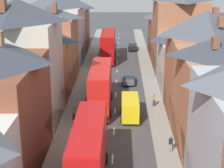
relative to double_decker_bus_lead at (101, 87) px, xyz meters
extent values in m
cube|color=gray|center=(-3.29, 7.16, -2.75)|extent=(2.20, 104.00, 0.14)
cube|color=gray|center=(6.91, 7.16, -2.75)|extent=(2.20, 104.00, 0.14)
cube|color=silver|center=(1.81, -12.84, -2.81)|extent=(0.14, 1.80, 0.01)
cube|color=silver|center=(1.81, -6.84, -2.81)|extent=(0.14, 1.80, 0.01)
cube|color=silver|center=(1.81, -0.84, -2.81)|extent=(0.14, 1.80, 0.01)
cube|color=silver|center=(1.81, 5.16, -2.81)|extent=(0.14, 1.80, 0.01)
cube|color=silver|center=(1.81, 11.16, -2.81)|extent=(0.14, 1.80, 0.01)
cube|color=silver|center=(1.81, 17.16, -2.81)|extent=(0.14, 1.80, 0.01)
cube|color=silver|center=(1.81, 23.16, -2.81)|extent=(0.14, 1.80, 0.01)
cube|color=silver|center=(1.81, 29.16, -2.81)|extent=(0.14, 1.80, 0.01)
cube|color=silver|center=(1.81, 35.16, -2.81)|extent=(0.14, 1.80, 0.01)
cube|color=silver|center=(1.81, 41.16, -2.81)|extent=(0.14, 1.80, 0.01)
cube|color=silver|center=(1.81, 47.16, -2.81)|extent=(0.14, 1.80, 0.01)
cube|color=silver|center=(1.81, 53.16, -2.81)|extent=(0.14, 1.80, 0.01)
cube|color=#1E5133|center=(-4.45, -14.60, -1.22)|extent=(0.12, 10.61, 3.20)
cube|color=#BCB7A8|center=(-8.39, -4.71, 2.95)|extent=(8.00, 8.25, 11.53)
cube|color=navy|center=(-4.45, -4.71, -1.22)|extent=(0.12, 7.59, 3.20)
pyramid|color=#383D47|center=(-8.39, -4.71, 9.89)|extent=(8.00, 8.25, 2.36)
cube|color=brown|center=(-9.11, -6.82, 10.57)|extent=(0.60, 0.90, 1.35)
cube|color=#B2704C|center=(-8.39, 3.13, 1.05)|extent=(8.00, 7.42, 7.73)
cube|color=maroon|center=(-4.45, 3.13, -1.22)|extent=(0.12, 6.83, 3.20)
pyramid|color=#383D47|center=(-8.39, 3.13, 6.34)|extent=(8.00, 7.42, 2.85)
cube|color=brown|center=(-8.04, 1.52, 6.98)|extent=(0.60, 0.90, 1.27)
cube|color=#A36042|center=(-8.39, 11.31, 2.03)|extent=(8.00, 8.94, 9.69)
cube|color=#1E5133|center=(-4.45, 11.31, -1.22)|extent=(0.12, 8.22, 3.20)
pyramid|color=#474C56|center=(-8.39, 11.31, 7.80)|extent=(8.00, 8.94, 1.84)
cube|color=brown|center=(-6.97, 9.74, 8.47)|extent=(0.60, 0.90, 1.36)
cube|color=#ADB2B7|center=(-8.39, 21.06, 2.34)|extent=(8.00, 10.57, 10.32)
cube|color=maroon|center=(-4.45, 21.06, -1.22)|extent=(0.12, 9.73, 3.20)
cube|color=brown|center=(-8.39, 31.51, 1.60)|extent=(8.00, 10.32, 8.83)
cube|color=black|center=(-4.45, 31.51, -1.22)|extent=(0.12, 9.50, 3.20)
pyramid|color=#383D47|center=(-8.39, 31.51, 7.42)|extent=(8.00, 10.32, 2.81)
cube|color=#B2704C|center=(12.01, -10.46, 1.86)|extent=(8.00, 9.57, 9.35)
cube|color=black|center=(8.07, -10.46, -1.22)|extent=(0.12, 8.80, 3.20)
cube|color=brown|center=(10.60, -11.98, 7.99)|extent=(0.60, 0.90, 0.98)
cube|color=#A36042|center=(12.01, -1.71, 1.92)|extent=(8.00, 7.94, 9.48)
cube|color=black|center=(8.07, -1.71, -1.22)|extent=(0.12, 7.30, 3.20)
pyramid|color=#474C56|center=(12.01, -1.71, 8.08)|extent=(8.00, 7.94, 2.84)
cube|color=brown|center=(13.50, 0.66, 8.86)|extent=(0.60, 0.90, 1.56)
cube|color=brown|center=(13.04, -3.84, 8.61)|extent=(0.60, 0.90, 1.05)
cube|color=beige|center=(12.01, 7.63, 0.71)|extent=(8.00, 10.73, 7.05)
cube|color=olive|center=(8.07, 7.63, -1.22)|extent=(0.12, 9.87, 3.20)
pyramid|color=#383D47|center=(12.01, 7.63, 5.46)|extent=(8.00, 10.73, 2.46)
cube|color=brown|center=(10.62, 5.83, 5.93)|extent=(0.60, 0.90, 0.92)
cube|color=brown|center=(12.90, 5.54, 6.16)|extent=(0.60, 0.90, 1.40)
cube|color=#A36042|center=(12.01, 18.16, 3.04)|extent=(8.00, 10.33, 11.72)
cube|color=#1E5133|center=(8.07, 18.16, -1.22)|extent=(0.12, 9.50, 3.20)
cube|color=#935138|center=(12.01, 28.58, 0.87)|extent=(8.00, 10.52, 7.38)
cube|color=maroon|center=(8.07, 28.58, -1.22)|extent=(0.12, 9.68, 3.20)
pyramid|color=#474C56|center=(12.01, 28.58, 5.80)|extent=(8.00, 10.52, 2.47)
cube|color=brown|center=(13.16, 30.51, 6.49)|extent=(0.60, 0.90, 1.39)
cube|color=brown|center=(11.99, 30.78, 6.25)|extent=(0.60, 0.90, 0.90)
cube|color=red|center=(0.01, -0.02, -1.17)|extent=(2.44, 10.80, 2.50)
cube|color=red|center=(0.01, -0.02, 1.23)|extent=(2.44, 10.58, 2.30)
cube|color=red|center=(0.01, -0.02, 2.43)|extent=(2.39, 10.37, 0.10)
cube|color=#28333D|center=(0.01, 5.33, -0.97)|extent=(2.20, 0.10, 1.20)
cube|color=#28333D|center=(0.01, 5.33, 1.33)|extent=(2.20, 0.10, 1.10)
cube|color=#28333D|center=(-1.18, -0.02, -0.92)|extent=(0.06, 9.18, 0.90)
cube|color=#28333D|center=(-1.18, -0.02, 1.33)|extent=(0.06, 9.18, 0.90)
cube|color=yellow|center=(0.01, 5.33, 2.13)|extent=(1.34, 0.08, 0.32)
cylinder|color=black|center=(-1.21, 3.32, -2.32)|extent=(0.30, 1.00, 1.00)
cylinder|color=black|center=(1.23, 3.32, -2.32)|extent=(0.30, 1.00, 1.00)
cylinder|color=black|center=(-1.21, -2.99, -2.32)|extent=(0.30, 1.00, 1.00)
cylinder|color=black|center=(1.23, -2.99, -2.32)|extent=(0.30, 1.00, 1.00)
cube|color=red|center=(0.01, -17.04, -1.17)|extent=(2.44, 10.80, 2.50)
cube|color=red|center=(0.01, -17.04, 1.23)|extent=(2.44, 10.58, 2.30)
cube|color=red|center=(0.01, -17.04, 2.43)|extent=(2.39, 10.37, 0.10)
cube|color=#28333D|center=(0.01, -11.69, -0.97)|extent=(2.20, 0.10, 1.20)
cube|color=#28333D|center=(0.01, -11.69, 1.33)|extent=(2.20, 0.10, 1.10)
cube|color=#28333D|center=(-1.18, -17.04, -0.92)|extent=(0.06, 9.18, 0.90)
cube|color=#28333D|center=(-1.18, -17.04, 1.33)|extent=(0.06, 9.18, 0.90)
cube|color=yellow|center=(0.01, -11.69, 2.13)|extent=(1.34, 0.08, 0.32)
cylinder|color=black|center=(-1.21, -13.69, -2.32)|extent=(0.30, 1.00, 1.00)
cylinder|color=black|center=(1.23, -13.69, -2.32)|extent=(0.30, 1.00, 1.00)
cube|color=#B70F0F|center=(0.01, 24.64, -1.17)|extent=(2.44, 10.80, 2.50)
cube|color=#B70F0F|center=(0.01, 24.64, 1.23)|extent=(2.44, 10.58, 2.30)
cube|color=#B70F0F|center=(0.01, 24.64, 2.43)|extent=(2.39, 10.37, 0.10)
cube|color=#28333D|center=(0.01, 29.99, -0.97)|extent=(2.20, 0.10, 1.20)
cube|color=#28333D|center=(0.01, 29.99, 1.33)|extent=(2.20, 0.10, 1.10)
cube|color=#28333D|center=(-1.18, 24.64, -0.92)|extent=(0.06, 9.18, 0.90)
cube|color=#28333D|center=(-1.18, 24.64, 1.33)|extent=(0.06, 9.18, 0.90)
cube|color=yellow|center=(0.01, 29.99, 2.13)|extent=(1.34, 0.08, 0.32)
cylinder|color=black|center=(-1.21, 27.99, -2.32)|extent=(0.30, 1.00, 1.00)
cylinder|color=black|center=(1.23, 27.99, -2.32)|extent=(0.30, 1.00, 1.00)
cylinder|color=black|center=(-1.21, 21.67, -2.32)|extent=(0.30, 1.00, 1.00)
cylinder|color=black|center=(1.23, 21.67, -2.32)|extent=(0.30, 1.00, 1.00)
cube|color=black|center=(4.91, 33.47, -2.11)|extent=(1.70, 3.86, 0.79)
cube|color=#28333D|center=(4.91, 33.27, -1.42)|extent=(1.46, 1.93, 0.60)
cylinder|color=black|center=(4.06, 34.66, -2.51)|extent=(0.20, 0.62, 0.62)
cylinder|color=black|center=(5.76, 34.66, -2.51)|extent=(0.20, 0.62, 0.62)
cylinder|color=black|center=(4.06, 32.27, -2.51)|extent=(0.20, 0.62, 0.62)
cylinder|color=black|center=(5.76, 32.27, -2.51)|extent=(0.20, 0.62, 0.62)
cube|color=#B7BABF|center=(-1.29, 7.55, -2.14)|extent=(1.70, 4.31, 0.74)
cube|color=#28333D|center=(-1.29, 7.34, -1.46)|extent=(1.46, 2.16, 0.60)
cylinder|color=black|center=(-2.14, 8.89, -2.51)|extent=(0.20, 0.62, 0.62)
cylinder|color=black|center=(-0.44, 8.89, -2.51)|extent=(0.20, 0.62, 0.62)
cylinder|color=black|center=(-2.14, 6.22, -2.51)|extent=(0.20, 0.62, 0.62)
cylinder|color=black|center=(-0.44, 6.22, -2.51)|extent=(0.20, 0.62, 0.62)
cube|color=#28333D|center=(-1.29, -16.38, -1.46)|extent=(1.46, 1.91, 0.60)
cylinder|color=black|center=(-2.14, -15.00, -2.51)|extent=(0.20, 0.62, 0.62)
cylinder|color=black|center=(-0.44, -15.00, -2.51)|extent=(0.20, 0.62, 0.62)
cube|color=#4C515B|center=(3.61, 10.30, -2.15)|extent=(1.70, 4.10, 0.71)
cube|color=#28333D|center=(3.61, 10.10, -1.50)|extent=(1.46, 2.05, 0.60)
cylinder|color=black|center=(2.76, 11.57, -2.51)|extent=(0.20, 0.62, 0.62)
cylinder|color=black|center=(4.46, 11.57, -2.51)|extent=(0.20, 0.62, 0.62)
cylinder|color=black|center=(2.76, 9.03, -2.51)|extent=(0.20, 0.62, 0.62)
cylinder|color=black|center=(4.46, 9.03, -2.51)|extent=(0.20, 0.62, 0.62)
cube|color=silver|center=(0.01, 37.21, -2.14)|extent=(1.70, 4.09, 0.74)
cube|color=#28333D|center=(0.01, 37.00, -1.46)|extent=(1.46, 2.05, 0.60)
cylinder|color=black|center=(-0.84, 38.48, -2.51)|extent=(0.20, 0.62, 0.62)
cylinder|color=black|center=(0.86, 38.48, -2.51)|extent=(0.20, 0.62, 0.62)
cylinder|color=black|center=(-0.84, 35.94, -2.51)|extent=(0.20, 0.62, 0.62)
cylinder|color=black|center=(0.86, 35.94, -2.51)|extent=(0.20, 0.62, 0.62)
cube|color=gray|center=(-1.29, 20.52, -2.16)|extent=(1.70, 4.20, 0.69)
cube|color=#28333D|center=(-1.29, 20.31, -1.52)|extent=(1.46, 2.10, 0.60)
cylinder|color=black|center=(-2.14, 21.82, -2.51)|extent=(0.20, 0.62, 0.62)
cylinder|color=black|center=(-0.44, 21.82, -2.51)|extent=(0.20, 0.62, 0.62)
cylinder|color=black|center=(-2.14, 19.21, -2.51)|extent=(0.20, 0.62, 0.62)
cylinder|color=black|center=(-0.44, 19.21, -2.51)|extent=(0.20, 0.62, 0.62)
cube|color=yellow|center=(3.61, -3.03, -1.46)|extent=(1.96, 5.20, 2.10)
cube|color=#28333D|center=(3.61, -0.48, -1.16)|extent=(1.76, 0.10, 0.90)
cylinder|color=black|center=(2.63, -1.47, -2.46)|extent=(0.24, 0.72, 0.72)
cylinder|color=black|center=(4.59, -1.47, -2.46)|extent=(0.24, 0.72, 0.72)
cylinder|color=black|center=(2.63, -4.59, -2.46)|extent=(0.24, 0.72, 0.72)
cylinder|color=black|center=(4.59, -4.59, -2.46)|extent=(0.24, 0.72, 0.72)
cylinder|color=gray|center=(7.19, -11.59, -2.26)|extent=(0.14, 0.14, 0.84)
cylinder|color=gray|center=(7.37, -11.59, -2.26)|extent=(0.14, 0.14, 0.84)
cube|color=black|center=(7.28, -11.59, -1.57)|extent=(0.36, 0.22, 0.54)
sphere|color=brown|center=(7.28, -11.59, -1.18)|extent=(0.22, 0.22, 0.22)
cylinder|color=#23232D|center=(-2.93, -4.19, -2.26)|extent=(0.14, 0.14, 0.84)
cylinder|color=#23232D|center=(-2.75, -4.19, -2.26)|extent=(0.14, 0.14, 0.84)
cube|color=#A87A38|center=(-2.84, -4.19, -1.57)|extent=(0.36, 0.22, 0.54)
sphere|color=brown|center=(-2.84, -4.19, -1.18)|extent=(0.22, 0.22, 0.22)
cylinder|color=#23232D|center=(6.62, 0.53, -2.26)|extent=(0.14, 0.14, 0.84)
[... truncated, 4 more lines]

